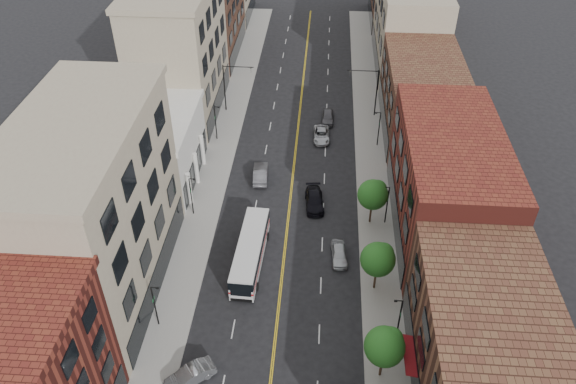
% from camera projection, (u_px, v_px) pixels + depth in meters
% --- Properties ---
extents(sidewalk_left, '(4.00, 110.00, 0.15)m').
position_uv_depth(sidewalk_left, '(218.00, 160.00, 73.57)').
color(sidewalk_left, gray).
rests_on(sidewalk_left, ground).
extents(sidewalk_right, '(4.00, 110.00, 0.15)m').
position_uv_depth(sidewalk_right, '(371.00, 166.00, 72.45)').
color(sidewalk_right, gray).
rests_on(sidewalk_right, ground).
extents(bldg_l_tanoffice, '(10.00, 22.00, 18.00)m').
position_uv_depth(bldg_l_tanoffice, '(94.00, 214.00, 51.19)').
color(bldg_l_tanoffice, gray).
rests_on(bldg_l_tanoffice, ground).
extents(bldg_l_white, '(10.00, 14.00, 8.00)m').
position_uv_depth(bldg_l_white, '(153.00, 150.00, 68.40)').
color(bldg_l_white, silver).
rests_on(bldg_l_white, ground).
extents(bldg_l_far_a, '(10.00, 20.00, 18.00)m').
position_uv_depth(bldg_l_far_a, '(180.00, 53.00, 78.64)').
color(bldg_l_far_a, gray).
rests_on(bldg_l_far_a, ground).
extents(bldg_l_far_b, '(10.00, 20.00, 15.00)m').
position_uv_depth(bldg_l_far_b, '(207.00, 12.00, 95.26)').
color(bldg_l_far_b, '#532E21').
rests_on(bldg_l_far_b, ground).
extents(bldg_r_mid, '(10.00, 22.00, 12.00)m').
position_uv_depth(bldg_r_mid, '(447.00, 184.00, 59.78)').
color(bldg_r_mid, '#5C1E18').
rests_on(bldg_r_mid, ground).
extents(bldg_r_far_a, '(10.00, 20.00, 10.00)m').
position_uv_depth(bldg_r_far_a, '(423.00, 97.00, 76.86)').
color(bldg_r_far_a, '#532E21').
rests_on(bldg_r_far_a, ground).
extents(bldg_r_far_b, '(10.00, 22.00, 14.00)m').
position_uv_depth(bldg_r_far_b, '(409.00, 24.00, 92.10)').
color(bldg_r_far_b, gray).
rests_on(bldg_r_far_b, ground).
extents(tree_r_1, '(3.40, 3.40, 5.59)m').
position_uv_depth(tree_r_1, '(386.00, 345.00, 45.72)').
color(tree_r_1, black).
rests_on(tree_r_1, sidewalk_right).
extents(tree_r_2, '(3.40, 3.40, 5.59)m').
position_uv_depth(tree_r_2, '(379.00, 258.00, 53.57)').
color(tree_r_2, black).
rests_on(tree_r_2, sidewalk_right).
extents(tree_r_3, '(3.40, 3.40, 5.59)m').
position_uv_depth(tree_r_3, '(374.00, 194.00, 61.41)').
color(tree_r_3, black).
rests_on(tree_r_3, sidewalk_right).
extents(lamp_l_1, '(0.81, 0.55, 5.05)m').
position_uv_depth(lamp_l_1, '(155.00, 304.00, 50.66)').
color(lamp_l_1, black).
rests_on(lamp_l_1, sidewalk_left).
extents(lamp_l_2, '(0.81, 0.55, 5.05)m').
position_uv_depth(lamp_l_2, '(191.00, 194.00, 63.21)').
color(lamp_l_2, black).
rests_on(lamp_l_2, sidewalk_left).
extents(lamp_l_3, '(0.81, 0.55, 5.05)m').
position_uv_depth(lamp_l_3, '(216.00, 121.00, 75.76)').
color(lamp_l_3, black).
rests_on(lamp_l_3, sidewalk_left).
extents(lamp_r_1, '(0.81, 0.55, 5.05)m').
position_uv_depth(lamp_r_1, '(399.00, 317.00, 49.43)').
color(lamp_r_1, black).
rests_on(lamp_r_1, sidewalk_right).
extents(lamp_r_2, '(0.81, 0.55, 5.05)m').
position_uv_depth(lamp_r_2, '(387.00, 203.00, 61.98)').
color(lamp_r_2, black).
rests_on(lamp_r_2, sidewalk_right).
extents(lamp_r_3, '(0.81, 0.55, 5.05)m').
position_uv_depth(lamp_r_3, '(379.00, 127.00, 74.53)').
color(lamp_r_3, black).
rests_on(lamp_r_3, sidewalk_right).
extents(signal_mast_left, '(4.49, 0.18, 7.20)m').
position_uv_depth(signal_mast_left, '(229.00, 83.00, 80.96)').
color(signal_mast_left, black).
rests_on(signal_mast_left, sidewalk_left).
extents(signal_mast_right, '(4.49, 0.18, 7.20)m').
position_uv_depth(signal_mast_right, '(372.00, 87.00, 79.81)').
color(signal_mast_right, black).
rests_on(signal_mast_right, sidewalk_right).
extents(city_bus, '(3.05, 11.27, 2.87)m').
position_uv_depth(city_bus, '(250.00, 251.00, 57.88)').
color(city_bus, silver).
rests_on(city_bus, ground).
extents(car_angle_b, '(4.45, 3.93, 1.46)m').
position_uv_depth(car_angle_b, '(190.00, 376.00, 47.38)').
color(car_angle_b, '#96999D').
rests_on(car_angle_b, ground).
extents(car_parked_far, '(1.96, 4.16, 1.37)m').
position_uv_depth(car_parked_far, '(339.00, 254.00, 58.93)').
color(car_parked_far, '#B1B5B9').
rests_on(car_parked_far, ground).
extents(car_lane_behind, '(2.06, 5.01, 1.61)m').
position_uv_depth(car_lane_behind, '(260.00, 173.00, 69.99)').
color(car_lane_behind, '#54555A').
rests_on(car_lane_behind, ground).
extents(car_lane_a, '(2.58, 5.29, 1.48)m').
position_uv_depth(car_lane_a, '(314.00, 200.00, 65.90)').
color(car_lane_a, black).
rests_on(car_lane_a, ground).
extents(car_lane_b, '(2.41, 4.87, 1.33)m').
position_uv_depth(car_lane_b, '(321.00, 135.00, 77.31)').
color(car_lane_b, '#ACAFB4').
rests_on(car_lane_b, ground).
extents(car_lane_c, '(1.73, 4.27, 1.45)m').
position_uv_depth(car_lane_c, '(328.00, 117.00, 80.98)').
color(car_lane_c, '#4C4B50').
rests_on(car_lane_c, ground).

